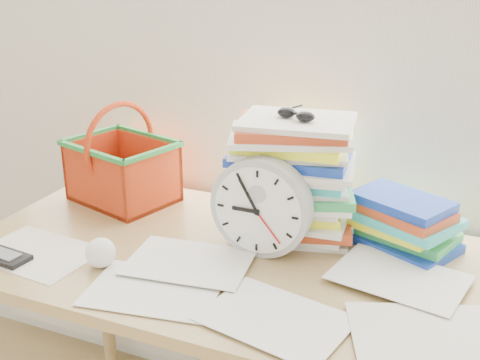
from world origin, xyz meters
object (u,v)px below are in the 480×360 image
at_px(desk, 241,285).
at_px(basket, 121,153).
at_px(paper_stack, 292,177).
at_px(clock, 261,207).
at_px(book_stack, 403,222).
at_px(calculator, 3,256).

xyz_separation_m(desk, basket, (-0.47, 0.20, 0.22)).
height_order(paper_stack, basket, paper_stack).
height_order(clock, book_stack, clock).
bearing_deg(basket, desk, -6.91).
distance_m(paper_stack, basket, 0.53).
bearing_deg(paper_stack, clock, -102.90).
bearing_deg(basket, paper_stack, 13.97).
bearing_deg(clock, desk, -128.85).
distance_m(clock, calculator, 0.64).
bearing_deg(desk, clock, 51.15).
distance_m(basket, calculator, 0.46).
xyz_separation_m(desk, clock, (0.03, 0.04, 0.20)).
bearing_deg(paper_stack, calculator, -145.33).
xyz_separation_m(desk, calculator, (-0.53, -0.23, 0.08)).
bearing_deg(book_stack, clock, -150.93).
bearing_deg(clock, basket, 162.59).
bearing_deg(paper_stack, desk, -110.07).
xyz_separation_m(paper_stack, clock, (-0.03, -0.14, -0.03)).
height_order(desk, book_stack, book_stack).
xyz_separation_m(clock, calculator, (-0.56, -0.28, -0.12)).
relative_size(paper_stack, basket, 1.09).
distance_m(desk, book_stack, 0.43).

